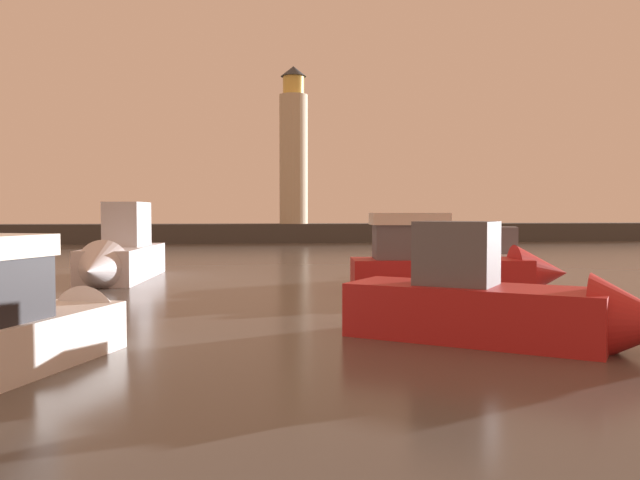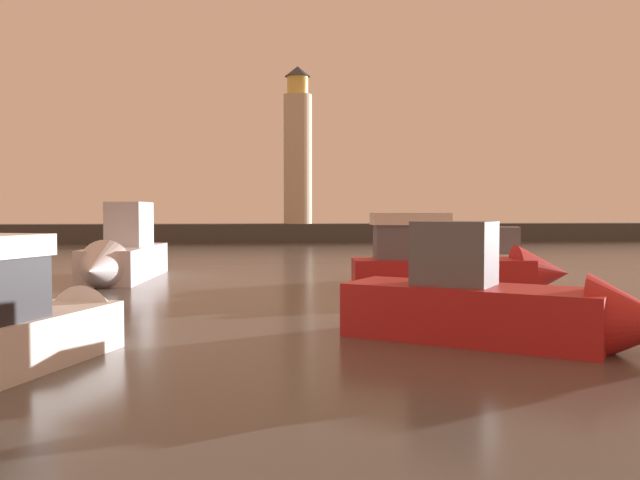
{
  "view_description": "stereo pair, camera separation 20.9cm",
  "coord_description": "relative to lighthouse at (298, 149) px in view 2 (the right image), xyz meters",
  "views": [
    {
      "loc": [
        -1.38,
        -1.37,
        3.07
      ],
      "look_at": [
        1.57,
        20.4,
        2.13
      ],
      "focal_mm": 36.69,
      "sensor_mm": 36.0,
      "label": 1
    },
    {
      "loc": [
        -1.17,
        -1.4,
        3.07
      ],
      "look_at": [
        1.57,
        20.4,
        2.13
      ],
      "focal_mm": 36.69,
      "sensor_mm": 36.0,
      "label": 2
    }
  ],
  "objects": [
    {
      "name": "ground_plane",
      "position": [
        -4.92,
        -32.61,
        -9.45
      ],
      "size": [
        220.0,
        220.0,
        0.0
      ],
      "primitive_type": "plane",
      "color": "#4C4742"
    },
    {
      "name": "mooring_buoy",
      "position": [
        -12.94,
        -45.72,
        -9.07
      ],
      "size": [
        0.77,
        0.77,
        0.77
      ],
      "primitive_type": "sphere",
      "color": "red",
      "rests_on": "ground_plane"
    },
    {
      "name": "lighthouse",
      "position": [
        0.0,
        0.0,
        0.0
      ],
      "size": [
        2.88,
        2.88,
        15.97
      ],
      "color": "beige",
      "rests_on": "breakwater"
    },
    {
      "name": "motorboat_0",
      "position": [
        -11.32,
        -36.51,
        -8.32
      ],
      "size": [
        3.12,
        9.22,
        3.84
      ],
      "color": "silver",
      "rests_on": "ground_plane"
    },
    {
      "name": "motorboat_5",
      "position": [
        0.19,
        -52.23,
        -8.58
      ],
      "size": [
        7.28,
        6.07,
        3.14
      ],
      "color": "#B21E1E",
      "rests_on": "ground_plane"
    },
    {
      "name": "motorboat_3",
      "position": [
        2.51,
        -42.21,
        -8.47
      ],
      "size": [
        8.61,
        3.18,
        3.46
      ],
      "color": "#B21E1E",
      "rests_on": "ground_plane"
    },
    {
      "name": "motorboat_4",
      "position": [
        -10.2,
        -52.78,
        -8.62
      ],
      "size": [
        3.91,
        6.4,
        2.91
      ],
      "color": "white",
      "rests_on": "ground_plane"
    },
    {
      "name": "breakwater",
      "position": [
        -4.92,
        0.0,
        -8.51
      ],
      "size": [
        95.39,
        4.15,
        1.89
      ],
      "primitive_type": "cube",
      "color": "#423F3D",
      "rests_on": "ground_plane"
    },
    {
      "name": "motorboat_1",
      "position": [
        7.65,
        -33.94,
        -8.7
      ],
      "size": [
        4.2,
        7.11,
        2.74
      ],
      "color": "silver",
      "rests_on": "ground_plane"
    }
  ]
}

